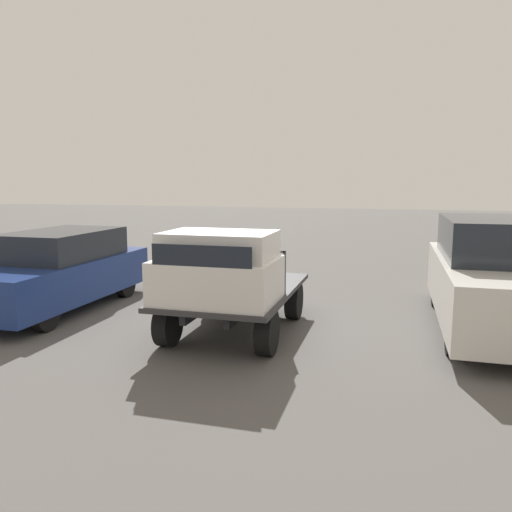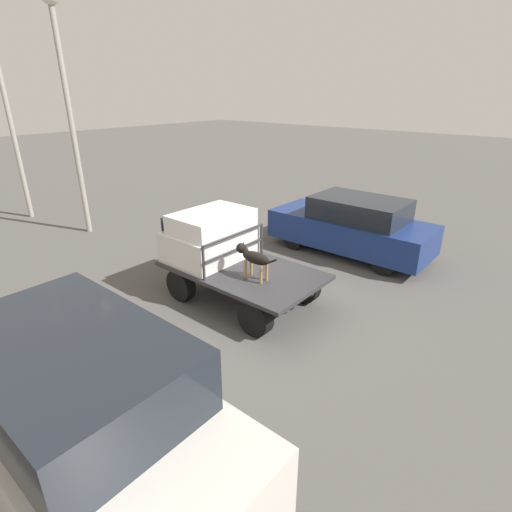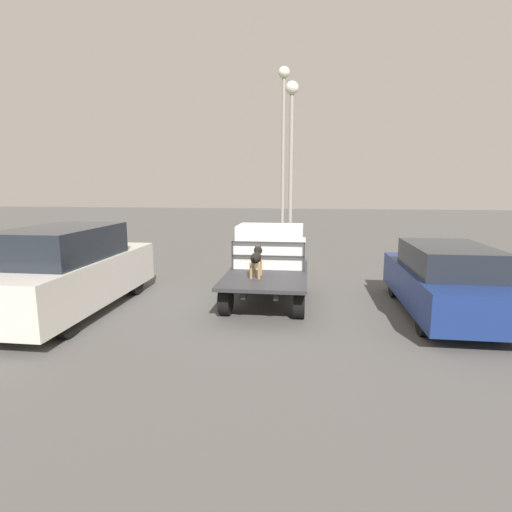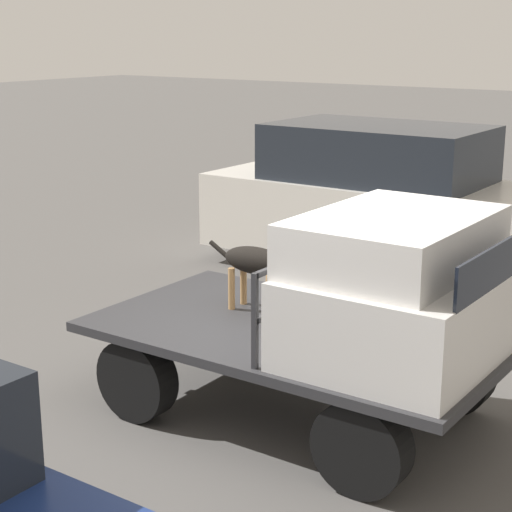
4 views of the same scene
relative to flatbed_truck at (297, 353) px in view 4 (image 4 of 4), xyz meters
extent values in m
plane|color=#514F4C|center=(0.00, 0.00, -0.56)|extent=(80.00, 80.00, 0.00)
cylinder|color=black|center=(1.06, 0.82, -0.20)|extent=(0.71, 0.24, 0.71)
cylinder|color=black|center=(1.06, -0.82, -0.20)|extent=(0.71, 0.24, 0.71)
cylinder|color=black|center=(-1.06, 0.82, -0.20)|extent=(0.71, 0.24, 0.71)
cylinder|color=black|center=(-1.06, -0.82, -0.20)|extent=(0.71, 0.24, 0.71)
cube|color=black|center=(0.00, 0.34, 0.04)|extent=(3.15, 0.10, 0.18)
cube|color=black|center=(0.00, -0.34, 0.04)|extent=(3.15, 0.10, 0.18)
cube|color=#2D2D30|center=(0.00, 0.00, 0.17)|extent=(3.42, 1.97, 0.08)
cube|color=silver|center=(0.97, 0.00, 0.55)|extent=(1.39, 1.85, 0.67)
cube|color=silver|center=(0.86, 0.00, 1.09)|extent=(1.18, 1.70, 0.41)
cube|color=black|center=(1.65, 0.00, 1.03)|extent=(0.02, 1.51, 0.31)
cube|color=#2D2D30|center=(0.20, 0.90, 0.58)|extent=(0.04, 0.04, 0.73)
cube|color=#2D2D30|center=(0.20, -0.90, 0.58)|extent=(0.04, 0.04, 0.73)
cube|color=#2D2D30|center=(0.20, 0.00, 0.92)|extent=(0.04, 1.81, 0.04)
cube|color=#2D2D30|center=(0.20, 0.00, 0.58)|extent=(0.04, 1.81, 0.04)
cylinder|color=#9E7547|center=(-0.36, 0.29, 0.40)|extent=(0.06, 0.06, 0.38)
cylinder|color=#9E7547|center=(-0.36, 0.11, 0.40)|extent=(0.06, 0.06, 0.38)
cylinder|color=#9E7547|center=(-0.76, 0.29, 0.40)|extent=(0.06, 0.06, 0.38)
cylinder|color=#9E7547|center=(-0.76, 0.11, 0.40)|extent=(0.06, 0.06, 0.38)
ellipsoid|color=black|center=(-0.56, 0.20, 0.67)|extent=(0.65, 0.24, 0.24)
sphere|color=#9E7547|center=(-0.38, 0.20, 0.63)|extent=(0.11, 0.11, 0.11)
cylinder|color=black|center=(-0.28, 0.20, 0.74)|extent=(0.17, 0.13, 0.17)
sphere|color=black|center=(-0.17, 0.20, 0.78)|extent=(0.21, 0.21, 0.21)
cone|color=#9E7547|center=(-0.08, 0.20, 0.77)|extent=(0.11, 0.11, 0.11)
cone|color=black|center=(-0.18, 0.26, 0.87)|extent=(0.06, 0.08, 0.10)
cone|color=black|center=(-0.18, 0.15, 0.87)|extent=(0.06, 0.08, 0.10)
cylinder|color=black|center=(-0.93, 0.20, 0.70)|extent=(0.27, 0.04, 0.18)
cylinder|color=black|center=(0.30, 3.57, -0.26)|extent=(0.60, 0.20, 0.60)
cylinder|color=black|center=(-2.81, 5.19, -0.26)|extent=(0.60, 0.20, 0.60)
cylinder|color=black|center=(-2.81, 3.57, -0.26)|extent=(0.60, 0.20, 0.60)
cube|color=beige|center=(-1.26, 4.38, 0.20)|extent=(5.03, 1.91, 1.00)
cube|color=#1E232B|center=(-1.51, 4.38, 1.06)|extent=(2.77, 1.71, 0.73)
camera|label=1|loc=(8.17, 2.62, 2.09)|focal=35.00mm
camera|label=2|loc=(-5.19, 5.74, 3.74)|focal=28.00mm
camera|label=3|loc=(-9.56, -0.96, 2.34)|focal=28.00mm
camera|label=4|loc=(3.56, -5.72, 2.63)|focal=60.00mm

